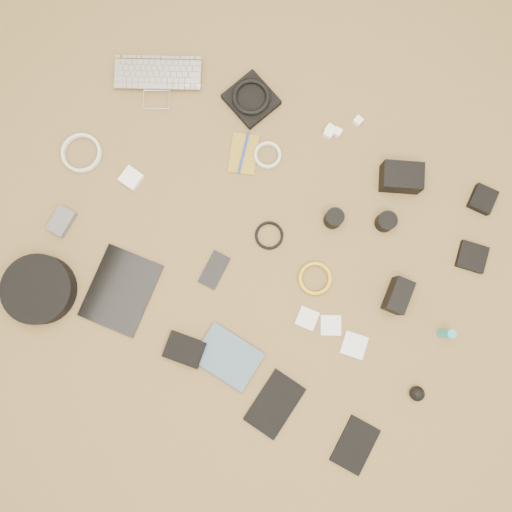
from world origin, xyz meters
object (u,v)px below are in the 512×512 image
at_px(tablet, 121,290).
at_px(paperback, 216,377).
at_px(headphone_case, 39,289).
at_px(dslr_camera, 401,177).
at_px(phone, 214,270).
at_px(laptop, 158,86).

height_order(tablet, paperback, paperback).
relative_size(headphone_case, paperback, 1.17).
xyz_separation_m(dslr_camera, tablet, (-0.69, -0.73, -0.03)).
relative_size(dslr_camera, phone, 1.11).
bearing_deg(laptop, tablet, -97.30).
relative_size(phone, headphone_case, 0.52).
xyz_separation_m(dslr_camera, phone, (-0.44, -0.54, -0.03)).
relative_size(laptop, phone, 2.53).
relative_size(dslr_camera, paperback, 0.68).
bearing_deg(paperback, laptop, 44.26).
relative_size(laptop, dslr_camera, 2.28).
relative_size(dslr_camera, tablet, 0.51).
height_order(dslr_camera, paperback, dslr_camera).
relative_size(laptop, paperback, 1.54).
distance_m(phone, headphone_case, 0.57).
distance_m(dslr_camera, tablet, 1.00).
xyz_separation_m(tablet, paperback, (0.40, -0.12, 0.00)).
relative_size(phone, paperback, 0.61).
distance_m(dslr_camera, headphone_case, 1.24).
height_order(laptop, dslr_camera, dslr_camera).
bearing_deg(paperback, tablet, 80.83).
distance_m(laptop, phone, 0.67).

